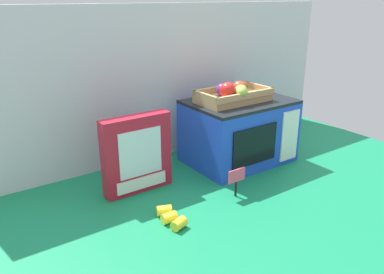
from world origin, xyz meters
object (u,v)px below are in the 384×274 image
Objects in this scene: cookie_set_box at (137,154)px; price_sign at (236,178)px; food_groups_crate at (234,95)px; loose_toy_banana at (171,217)px; toy_microwave at (239,131)px.

price_sign is at bearing -42.94° from cookie_set_box.
loose_toy_banana is (-0.43, -0.23, -0.27)m from food_groups_crate.
toy_microwave is 1.45× the size of food_groups_crate.
cookie_set_box is at bearing -180.00° from toy_microwave.
cookie_set_box is at bearing 137.06° from price_sign.
food_groups_crate is 0.35m from price_sign.
food_groups_crate is at bearing -1.22° from cookie_set_box.
toy_microwave reaches higher than price_sign.
cookie_set_box reaches higher than toy_microwave.
toy_microwave is 1.51× the size of cookie_set_box.
cookie_set_box reaches higher than price_sign.
food_groups_crate is at bearing 28.02° from loose_toy_banana.
price_sign is at bearing 1.67° from loose_toy_banana.
toy_microwave is at bearing 0.00° from cookie_set_box.
price_sign is (-0.21, -0.23, -0.06)m from toy_microwave.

